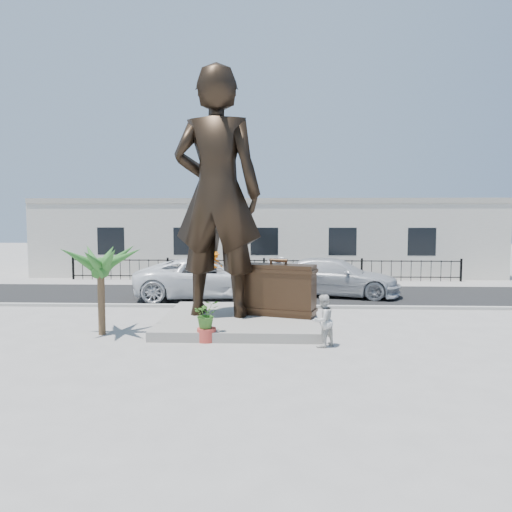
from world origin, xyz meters
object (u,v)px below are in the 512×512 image
at_px(suitcase, 278,290).
at_px(tourist, 323,321).
at_px(statue, 217,193).
at_px(car_white, 207,278).

relative_size(suitcase, tourist, 1.67).
bearing_deg(tourist, suitcase, -109.06).
relative_size(statue, car_white, 1.29).
height_order(statue, tourist, statue).
height_order(suitcase, car_white, suitcase).
bearing_deg(statue, suitcase, -171.10).
distance_m(statue, tourist, 5.78).
height_order(tourist, car_white, car_white).
bearing_deg(suitcase, tourist, -49.59).
distance_m(suitcase, tourist, 3.22).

